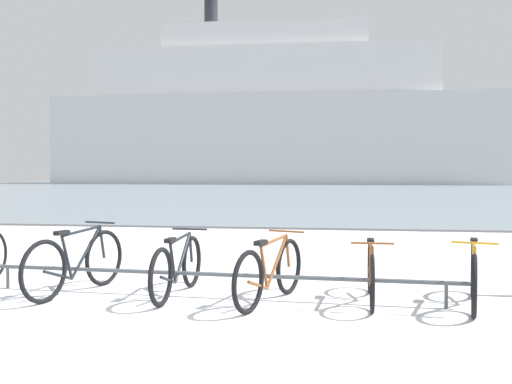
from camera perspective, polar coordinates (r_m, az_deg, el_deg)
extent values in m
cube|color=gray|center=(69.48, 6.27, 0.92)|extent=(80.00, 110.00, 0.08)
cube|color=#47474C|center=(14.65, 0.18, -3.81)|extent=(80.00, 0.50, 0.05)
cylinder|color=#4C5156|center=(6.72, -4.77, -8.39)|extent=(5.99, 0.40, 0.05)
cylinder|color=#4C5156|center=(7.92, -24.10, -7.99)|extent=(0.04, 0.04, 0.28)
cylinder|color=#4C5156|center=(6.56, 18.93, -10.02)|extent=(0.04, 0.04, 0.28)
torus|color=black|center=(7.64, -15.30, -6.52)|extent=(0.24, 0.72, 0.73)
torus|color=black|center=(6.84, -20.93, -7.62)|extent=(0.24, 0.72, 0.73)
cylinder|color=#1E2328|center=(7.35, -17.01, -5.86)|extent=(0.18, 0.56, 0.61)
cylinder|color=#1E2328|center=(7.09, -18.82, -6.39)|extent=(0.09, 0.20, 0.55)
cylinder|color=#1E2328|center=(7.26, -17.44, -3.83)|extent=(0.22, 0.69, 0.09)
cylinder|color=#1E2328|center=(7.02, -19.62, -8.04)|extent=(0.16, 0.46, 0.20)
cylinder|color=#1E2328|center=(7.58, -15.51, -4.98)|extent=(0.06, 0.12, 0.43)
cube|color=black|center=(7.00, -19.30, -3.96)|extent=(0.13, 0.21, 0.05)
cylinder|color=#1E2328|center=(7.52, -15.72, -3.03)|extent=(0.45, 0.14, 0.02)
torus|color=black|center=(7.33, -6.61, -7.10)|extent=(0.10, 0.67, 0.67)
torus|color=black|center=(6.33, -9.72, -8.60)|extent=(0.10, 0.67, 0.67)
cylinder|color=#1E2328|center=(6.98, -7.52, -6.60)|extent=(0.07, 0.56, 0.56)
cylinder|color=#1E2328|center=(6.66, -8.53, -7.24)|extent=(0.05, 0.20, 0.50)
cylinder|color=#1E2328|center=(6.87, -7.76, -4.70)|extent=(0.08, 0.70, 0.08)
cylinder|color=#1E2328|center=(6.55, -8.97, -8.89)|extent=(0.07, 0.47, 0.18)
cylinder|color=#1E2328|center=(7.26, -6.71, -5.66)|extent=(0.04, 0.12, 0.39)
cube|color=black|center=(6.54, -8.79, -4.91)|extent=(0.09, 0.21, 0.05)
cylinder|color=#1E2328|center=(7.19, -6.83, -3.80)|extent=(0.46, 0.06, 0.02)
torus|color=black|center=(6.88, 3.39, -7.63)|extent=(0.27, 0.66, 0.68)
torus|color=black|center=(5.94, -0.78, -9.21)|extent=(0.27, 0.66, 0.68)
cylinder|color=brown|center=(6.55, 2.17, -7.08)|extent=(0.22, 0.54, 0.57)
cylinder|color=brown|center=(6.25, 0.83, -7.75)|extent=(0.10, 0.20, 0.51)
cylinder|color=brown|center=(6.45, 1.88, -5.00)|extent=(0.26, 0.67, 0.08)
cylinder|color=brown|center=(6.15, 0.21, -9.54)|extent=(0.19, 0.45, 0.19)
cylinder|color=brown|center=(6.82, 3.26, -6.07)|extent=(0.07, 0.12, 0.40)
cube|color=black|center=(6.13, 0.50, -5.21)|extent=(0.14, 0.22, 0.05)
cylinder|color=brown|center=(6.75, 3.13, -4.05)|extent=(0.44, 0.17, 0.02)
torus|color=black|center=(6.09, 11.83, -9.20)|extent=(0.06, 0.64, 0.63)
torus|color=black|center=(7.08, 11.58, -7.59)|extent=(0.06, 0.64, 0.63)
cylinder|color=brown|center=(6.39, 11.75, -7.61)|extent=(0.06, 0.53, 0.54)
cylinder|color=brown|center=(6.72, 11.66, -7.32)|extent=(0.04, 0.19, 0.48)
cylinder|color=brown|center=(6.43, 11.74, -5.43)|extent=(0.06, 0.66, 0.08)
cylinder|color=brown|center=(6.88, 11.62, -8.48)|extent=(0.05, 0.44, 0.18)
cylinder|color=brown|center=(6.09, 11.83, -7.41)|extent=(0.04, 0.11, 0.38)
cube|color=black|center=(6.75, 11.66, -4.91)|extent=(0.09, 0.20, 0.05)
cylinder|color=brown|center=(6.10, 11.84, -5.16)|extent=(0.46, 0.04, 0.02)
torus|color=black|center=(6.19, 21.47, -8.97)|extent=(0.20, 0.66, 0.67)
torus|color=black|center=(7.22, 21.37, -7.38)|extent=(0.20, 0.66, 0.67)
cylinder|color=gold|center=(6.50, 21.45, -7.38)|extent=(0.16, 0.54, 0.56)
cylinder|color=gold|center=(6.84, 21.41, -7.10)|extent=(0.08, 0.19, 0.50)
cylinder|color=gold|center=(6.54, 21.47, -5.15)|extent=(0.19, 0.67, 0.08)
cylinder|color=gold|center=(7.01, 21.38, -8.28)|extent=(0.14, 0.45, 0.18)
cylinder|color=gold|center=(6.19, 21.49, -7.15)|extent=(0.06, 0.12, 0.39)
cube|color=black|center=(6.88, 21.44, -4.66)|extent=(0.12, 0.21, 0.05)
cylinder|color=gold|center=(6.20, 21.52, -4.88)|extent=(0.45, 0.13, 0.02)
cube|color=silver|center=(64.12, 2.09, 5.25)|extent=(50.75, 9.13, 9.81)
cube|color=white|center=(65.09, 0.97, 11.94)|extent=(38.07, 7.70, 5.40)
cube|color=white|center=(65.90, 0.97, 15.43)|extent=(22.86, 6.23, 2.75)
cylinder|color=#26262D|center=(67.76, -4.64, 18.19)|extent=(1.53, 1.53, 4.42)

